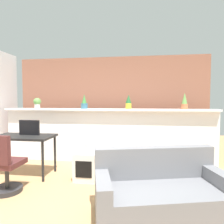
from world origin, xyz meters
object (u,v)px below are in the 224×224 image
potted_plant_2 (129,102)px  tv_monitor (29,128)px  potted_plant_0 (37,103)px  side_cube_shelf (87,166)px  desk (24,140)px  office_chair (4,168)px  vase_on_shelf (88,148)px  couch (161,195)px  potted_plant_3 (185,102)px  potted_plant_1 (84,103)px

potted_plant_2 → tv_monitor: (-1.84, -0.90, -0.49)m
potted_plant_0 → side_cube_shelf: size_ratio=0.49×
side_cube_shelf → desk: bearing=177.4°
office_chair → vase_on_shelf: size_ratio=6.37×
couch → side_cube_shelf: bearing=139.9°
potted_plant_0 → office_chair: (0.37, -1.71, -0.97)m
potted_plant_0 → potted_plant_2: 2.15m
potted_plant_2 → desk: (-1.91, -0.98, -0.71)m
potted_plant_0 → office_chair: size_ratio=0.27×
side_cube_shelf → potted_plant_0: bearing=145.2°
vase_on_shelf → couch: size_ratio=0.08×
office_chair → side_cube_shelf: bearing=32.4°
potted_plant_0 → vase_on_shelf: bearing=-35.2°
side_cube_shelf → couch: 1.55m
office_chair → side_cube_shelf: size_ratio=1.82×
potted_plant_3 → tv_monitor: size_ratio=0.88×
side_cube_shelf → vase_on_shelf: (0.03, -0.04, 0.32)m
potted_plant_2 → office_chair: 2.66m
tv_monitor → potted_plant_3: bearing=16.8°
potted_plant_1 → office_chair: (-0.77, -1.69, -0.97)m
potted_plant_2 → vase_on_shelf: (-0.65, -1.07, -0.81)m
potted_plant_2 → side_cube_shelf: potted_plant_2 is taller
vase_on_shelf → side_cube_shelf: bearing=129.3°
potted_plant_0 → side_cube_shelf: 2.10m
potted_plant_0 → office_chair: potted_plant_0 is taller
tv_monitor → vase_on_shelf: bearing=-8.3°
potted_plant_0 → office_chair: 2.00m
potted_plant_1 → desk: 1.48m
potted_plant_3 → vase_on_shelf: (-1.84, -1.09, -0.81)m
potted_plant_2 → desk: bearing=-152.8°
potted_plant_0 → tv_monitor: potted_plant_0 is taller
desk → side_cube_shelf: bearing=-2.6°
potted_plant_2 → couch: 2.36m
potted_plant_2 → tv_monitor: potted_plant_2 is taller
tv_monitor → office_chair: tv_monitor is taller
office_chair → vase_on_shelf: 1.31m
potted_plant_0 → potted_plant_3: size_ratio=0.70×
tv_monitor → couch: size_ratio=0.24×
side_cube_shelf → vase_on_shelf: 0.33m
potted_plant_1 → vase_on_shelf: (0.35, -1.03, -0.78)m
couch → office_chair: bearing=172.3°
potted_plant_1 → vase_on_shelf: bearing=-71.4°
potted_plant_0 → couch: bearing=-37.3°
vase_on_shelf → couch: bearing=-39.8°
desk → couch: bearing=-23.6°
tv_monitor → office_chair: size_ratio=0.44×
potted_plant_0 → couch: (2.65, -2.02, -1.07)m
tv_monitor → side_cube_shelf: bearing=-6.7°
potted_plant_0 → vase_on_shelf: (1.50, -1.05, -0.78)m
potted_plant_0 → office_chair: bearing=-77.6°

